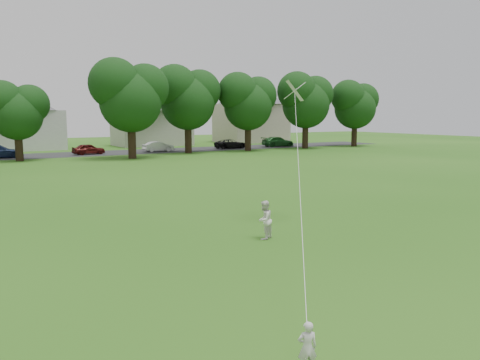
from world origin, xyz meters
TOP-DOWN VIEW (x-y plane):
  - ground at (0.00, 0.00)m, footprint 160.00×160.00m
  - street at (0.00, 42.00)m, footprint 90.00×7.00m
  - toddler at (-2.25, -3.54)m, footprint 0.37×0.31m
  - older_boy at (1.74, 3.57)m, footprint 0.79×0.73m
  - kite at (1.04, 0.93)m, footprint 3.79×5.05m
  - tree_row at (0.53, 36.61)m, footprint 80.17×9.66m
  - parked_cars at (0.51, 41.00)m, footprint 62.61×2.49m
  - house_row at (1.08, 52.00)m, footprint 77.58×13.88m

SIDE VIEW (x-z plane):
  - ground at x=0.00m, z-range 0.00..0.00m
  - street at x=0.00m, z-range 0.00..0.01m
  - toddler at x=-2.25m, z-range 0.00..0.87m
  - parked_cars at x=0.51m, z-range -0.02..1.26m
  - older_boy at x=1.74m, z-range 0.00..1.29m
  - kite at x=1.04m, z-range -3.16..8.77m
  - house_row at x=1.08m, z-range -0.40..10.11m
  - tree_row at x=0.53m, z-range 0.87..11.76m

